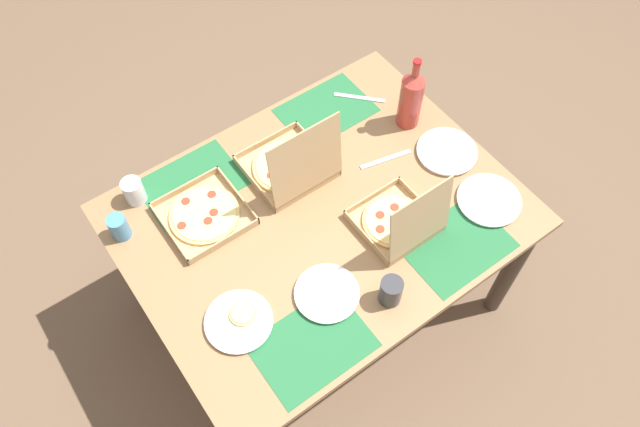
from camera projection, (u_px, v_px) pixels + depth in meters
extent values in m
plane|color=brown|center=(320.00, 300.00, 2.83)|extent=(6.00, 6.00, 0.00)
cylinder|color=#3F3328|center=(368.00, 124.00, 2.93)|extent=(0.07, 0.07, 0.71)
cylinder|color=#3F3328|center=(130.00, 260.00, 2.54)|extent=(0.07, 0.07, 0.71)
cylinder|color=#3F3328|center=(512.00, 268.00, 2.52)|extent=(0.07, 0.07, 0.71)
cube|color=#936D47|center=(320.00, 216.00, 2.22)|extent=(1.37, 1.07, 0.03)
cube|color=#236638|center=(326.00, 110.00, 2.47)|extent=(0.36, 0.26, 0.00)
cube|color=#236638|center=(192.00, 183.00, 2.27)|extent=(0.36, 0.26, 0.00)
cube|color=#236638|center=(457.00, 245.00, 2.13)|extent=(0.36, 0.26, 0.00)
cube|color=#236638|center=(312.00, 345.00, 1.94)|extent=(0.36, 0.26, 0.00)
cube|color=tan|center=(287.00, 168.00, 2.31)|extent=(0.29, 0.29, 0.01)
cube|color=tan|center=(318.00, 147.00, 2.34)|extent=(0.01, 0.29, 0.03)
cube|color=tan|center=(254.00, 183.00, 2.25)|extent=(0.01, 0.29, 0.03)
cube|color=tan|center=(266.00, 141.00, 2.36)|extent=(0.29, 0.01, 0.03)
cube|color=tan|center=(309.00, 190.00, 2.23)|extent=(0.29, 0.01, 0.03)
cylinder|color=#E0B76B|center=(287.00, 166.00, 2.30)|extent=(0.26, 0.26, 0.01)
cylinder|color=#EFD67F|center=(287.00, 165.00, 2.30)|extent=(0.23, 0.23, 0.00)
cylinder|color=red|center=(271.00, 175.00, 2.27)|extent=(0.03, 0.03, 0.00)
cylinder|color=red|center=(292.00, 181.00, 2.25)|extent=(0.03, 0.03, 0.00)
cylinder|color=red|center=(305.00, 165.00, 2.29)|extent=(0.03, 0.03, 0.00)
cylinder|color=red|center=(293.00, 153.00, 2.32)|extent=(0.03, 0.03, 0.00)
cylinder|color=red|center=(278.00, 157.00, 2.31)|extent=(0.03, 0.03, 0.00)
cube|color=tan|center=(306.00, 162.00, 2.10)|extent=(0.29, 0.03, 0.29)
cube|color=tan|center=(394.00, 223.00, 2.18)|extent=(0.26, 0.26, 0.01)
cube|color=tan|center=(421.00, 203.00, 2.20)|extent=(0.01, 0.26, 0.03)
cube|color=tan|center=(366.00, 238.00, 2.12)|extent=(0.01, 0.26, 0.03)
cube|color=tan|center=(372.00, 196.00, 2.22)|extent=(0.26, 0.01, 0.03)
cube|color=tan|center=(417.00, 245.00, 2.11)|extent=(0.26, 0.01, 0.03)
cylinder|color=#E0B76B|center=(394.00, 221.00, 2.17)|extent=(0.23, 0.23, 0.01)
cylinder|color=#EFD67F|center=(394.00, 220.00, 2.16)|extent=(0.20, 0.20, 0.00)
cylinder|color=red|center=(380.00, 229.00, 2.14)|extent=(0.03, 0.03, 0.00)
cylinder|color=red|center=(399.00, 235.00, 2.13)|extent=(0.03, 0.03, 0.00)
cylinder|color=red|center=(417.00, 226.00, 2.15)|extent=(0.03, 0.03, 0.00)
cylinder|color=red|center=(411.00, 210.00, 2.18)|extent=(0.03, 0.03, 0.00)
cylinder|color=red|center=(395.00, 207.00, 2.19)|extent=(0.03, 0.03, 0.00)
cylinder|color=red|center=(380.00, 215.00, 2.17)|extent=(0.03, 0.03, 0.00)
cube|color=tan|center=(421.00, 220.00, 2.00)|extent=(0.26, 0.04, 0.26)
cube|color=tan|center=(205.00, 216.00, 2.19)|extent=(0.29, 0.29, 0.01)
cube|color=tan|center=(238.00, 194.00, 2.22)|extent=(0.01, 0.29, 0.03)
cube|color=tan|center=(169.00, 233.00, 2.13)|extent=(0.01, 0.29, 0.03)
cube|color=tan|center=(185.00, 187.00, 2.24)|extent=(0.29, 0.01, 0.03)
cube|color=tan|center=(224.00, 241.00, 2.12)|extent=(0.29, 0.01, 0.03)
cylinder|color=#E0B76B|center=(204.00, 215.00, 2.19)|extent=(0.25, 0.25, 0.01)
cylinder|color=#EFD67F|center=(204.00, 214.00, 2.18)|extent=(0.23, 0.23, 0.00)
cylinder|color=red|center=(182.00, 226.00, 2.15)|extent=(0.03, 0.03, 0.00)
cylinder|color=red|center=(208.00, 221.00, 2.16)|extent=(0.03, 0.03, 0.00)
cylinder|color=red|center=(214.00, 212.00, 2.18)|extent=(0.03, 0.03, 0.00)
cylinder|color=red|center=(212.00, 194.00, 2.22)|extent=(0.03, 0.03, 0.00)
cylinder|color=red|center=(186.00, 201.00, 2.20)|extent=(0.03, 0.03, 0.00)
cylinder|color=white|center=(239.00, 322.00, 1.97)|extent=(0.21, 0.21, 0.01)
cylinder|color=white|center=(239.00, 321.00, 1.97)|extent=(0.22, 0.22, 0.01)
cylinder|color=#E0B76B|center=(243.00, 313.00, 1.97)|extent=(0.09, 0.09, 0.01)
cylinder|color=#EFD67F|center=(243.00, 313.00, 1.97)|extent=(0.08, 0.08, 0.00)
cylinder|color=white|center=(489.00, 201.00, 2.23)|extent=(0.22, 0.22, 0.01)
cylinder|color=white|center=(489.00, 200.00, 2.22)|extent=(0.23, 0.23, 0.01)
cylinder|color=white|center=(327.00, 294.00, 2.03)|extent=(0.21, 0.21, 0.01)
cylinder|color=white|center=(327.00, 293.00, 2.02)|extent=(0.22, 0.22, 0.01)
cylinder|color=white|center=(447.00, 152.00, 2.35)|extent=(0.22, 0.22, 0.01)
cylinder|color=white|center=(447.00, 151.00, 2.34)|extent=(0.23, 0.23, 0.01)
cylinder|color=#B2382D|center=(410.00, 102.00, 2.35)|extent=(0.09, 0.09, 0.22)
cone|color=#B2382D|center=(415.00, 78.00, 2.24)|extent=(0.09, 0.09, 0.04)
cylinder|color=#B2382D|center=(416.00, 69.00, 2.20)|extent=(0.03, 0.03, 0.06)
cylinder|color=red|center=(418.00, 62.00, 2.17)|extent=(0.03, 0.03, 0.01)
cylinder|color=#333338|center=(391.00, 291.00, 1.98)|extent=(0.08, 0.08, 0.11)
cylinder|color=teal|center=(119.00, 227.00, 2.12)|extent=(0.07, 0.07, 0.10)
cylinder|color=silver|center=(134.00, 191.00, 2.20)|extent=(0.07, 0.07, 0.10)
cube|color=#B7B7BC|center=(386.00, 159.00, 2.33)|extent=(0.21, 0.06, 0.00)
cube|color=#B7B7BC|center=(359.00, 98.00, 2.50)|extent=(0.16, 0.16, 0.00)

